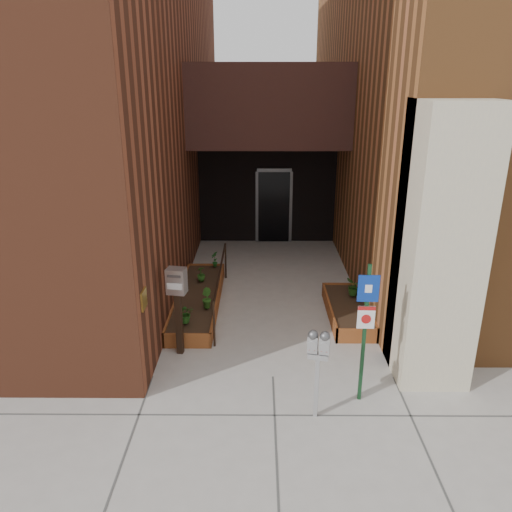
{
  "coord_description": "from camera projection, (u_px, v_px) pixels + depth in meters",
  "views": [
    {
      "loc": [
        -0.23,
        -7.09,
        4.7
      ],
      "look_at": [
        -0.29,
        1.8,
        1.48
      ],
      "focal_mm": 35.0,
      "sensor_mm": 36.0,
      "label": 1
    }
  ],
  "objects": [
    {
      "name": "shrub_left_a",
      "position": [
        185.0,
        314.0,
        9.39
      ],
      "size": [
        0.36,
        0.36,
        0.36
      ],
      "primitive_type": "imported",
      "rotation": [
        0.0,
        0.0,
        0.1
      ],
      "color": "#215518",
      "rests_on": "planter_left"
    },
    {
      "name": "shrub_left_d",
      "position": [
        215.0,
        259.0,
        12.15
      ],
      "size": [
        0.24,
        0.24,
        0.39
      ],
      "primitive_type": "imported",
      "rotation": [
        0.0,
        0.0,
        4.92
      ],
      "color": "#1A5B1C",
      "rests_on": "planter_left"
    },
    {
      "name": "planter_right",
      "position": [
        348.0,
        311.0,
        10.28
      ],
      "size": [
        0.8,
        2.2,
        0.3
      ],
      "color": "brown",
      "rests_on": "ground"
    },
    {
      "name": "shrub_left_b",
      "position": [
        206.0,
        298.0,
        10.0
      ],
      "size": [
        0.3,
        0.3,
        0.41
      ],
      "primitive_type": "imported",
      "rotation": [
        0.0,
        0.0,
        2.08
      ],
      "color": "#295919",
      "rests_on": "planter_left"
    },
    {
      "name": "shrub_right_c",
      "position": [
        354.0,
        287.0,
        10.55
      ],
      "size": [
        0.41,
        0.41,
        0.38
      ],
      "primitive_type": "imported",
      "rotation": [
        0.0,
        0.0,
        4.48
      ],
      "color": "#235016",
      "rests_on": "planter_right"
    },
    {
      "name": "parking_meter",
      "position": [
        318.0,
        351.0,
        6.95
      ],
      "size": [
        0.32,
        0.18,
        1.4
      ],
      "color": "#A8A8AB",
      "rests_on": "ground"
    },
    {
      "name": "payment_dropbox",
      "position": [
        177.0,
        293.0,
        8.6
      ],
      "size": [
        0.36,
        0.29,
        1.63
      ],
      "color": "black",
      "rests_on": "ground"
    },
    {
      "name": "shrub_right_a",
      "position": [
        365.0,
        308.0,
        9.62
      ],
      "size": [
        0.24,
        0.24,
        0.36
      ],
      "primitive_type": "imported",
      "rotation": [
        0.0,
        0.0,
        1.4
      ],
      "color": "#1A5C1B",
      "rests_on": "planter_right"
    },
    {
      "name": "planter_left",
      "position": [
        198.0,
        300.0,
        10.77
      ],
      "size": [
        0.9,
        3.6,
        0.3
      ],
      "color": "brown",
      "rests_on": "ground"
    },
    {
      "name": "ground",
      "position": [
        273.0,
        377.0,
        8.27
      ],
      "size": [
        80.0,
        80.0,
        0.0
      ],
      "primitive_type": "plane",
      "color": "#9E9991",
      "rests_on": "ground"
    },
    {
      "name": "sign_post",
      "position": [
        366.0,
        320.0,
        7.23
      ],
      "size": [
        0.3,
        0.08,
        2.22
      ],
      "color": "#153A1E",
      "rests_on": "ground"
    },
    {
      "name": "handrail",
      "position": [
        220.0,
        275.0,
        10.51
      ],
      "size": [
        0.04,
        3.34,
        0.9
      ],
      "color": "black",
      "rests_on": "ground"
    },
    {
      "name": "architecture",
      "position": [
        261.0,
        64.0,
        13.05
      ],
      "size": [
        20.0,
        14.6,
        10.0
      ],
      "color": "brown",
      "rests_on": "ground"
    },
    {
      "name": "shrub_left_c",
      "position": [
        201.0,
        274.0,
        11.32
      ],
      "size": [
        0.26,
        0.26,
        0.34
      ],
      "primitive_type": "imported",
      "rotation": [
        0.0,
        0.0,
        3.77
      ],
      "color": "#245618",
      "rests_on": "planter_left"
    },
    {
      "name": "shrub_right_b",
      "position": [
        360.0,
        293.0,
        10.31
      ],
      "size": [
        0.18,
        0.18,
        0.34
      ],
      "primitive_type": "imported",
      "rotation": [
        0.0,
        0.0,
        3.1
      ],
      "color": "#1B5618",
      "rests_on": "planter_right"
    }
  ]
}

